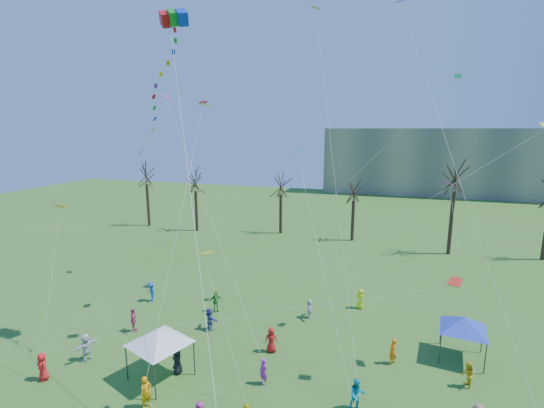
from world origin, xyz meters
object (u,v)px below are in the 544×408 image
(distant_building, at_px, (459,162))
(big_box_kite, at_px, (163,94))
(canopy_tent_blue, at_px, (464,323))
(canopy_tent_white, at_px, (159,336))

(distant_building, bearing_deg, big_box_kite, -111.04)
(canopy_tent_blue, bearing_deg, distant_building, 81.51)
(big_box_kite, xyz_separation_m, canopy_tent_white, (0.61, -2.75, -14.14))
(distant_building, relative_size, canopy_tent_blue, 15.51)
(distant_building, distance_m, canopy_tent_white, 82.93)
(canopy_tent_white, relative_size, canopy_tent_blue, 1.04)
(big_box_kite, height_order, canopy_tent_blue, big_box_kite)
(big_box_kite, bearing_deg, canopy_tent_blue, 14.42)
(big_box_kite, bearing_deg, distant_building, 68.96)
(big_box_kite, distance_m, canopy_tent_blue, 23.82)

